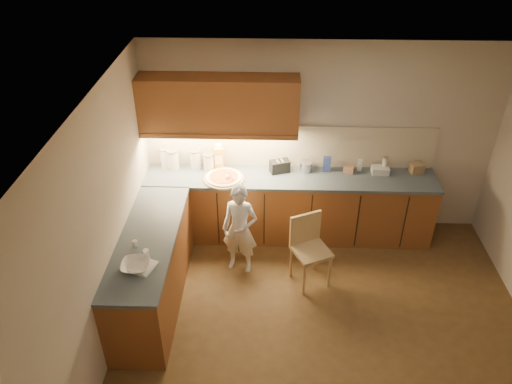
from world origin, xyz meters
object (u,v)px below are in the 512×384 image
child (240,229)px  oil_jug (219,158)px  pizza_on_board (224,178)px  wooden_chair (309,245)px  toaster (280,166)px

child → oil_jug: oil_jug is taller
pizza_on_board → child: child is taller
child → wooden_chair: (0.82, -0.16, -0.08)m
child → oil_jug: size_ratio=3.29×
child → toaster: size_ratio=4.27×
wooden_chair → oil_jug: (-1.14, 1.04, 0.57)m
toaster → pizza_on_board: bearing=179.2°
child → toaster: bearing=72.3°
wooden_chair → toaster: size_ratio=3.17×
pizza_on_board → toaster: 0.75m
pizza_on_board → toaster: pizza_on_board is taller
wooden_chair → toaster: bearing=84.5°
pizza_on_board → oil_jug: (-0.08, 0.26, 0.14)m
pizza_on_board → oil_jug: bearing=107.7°
child → wooden_chair: child is taller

